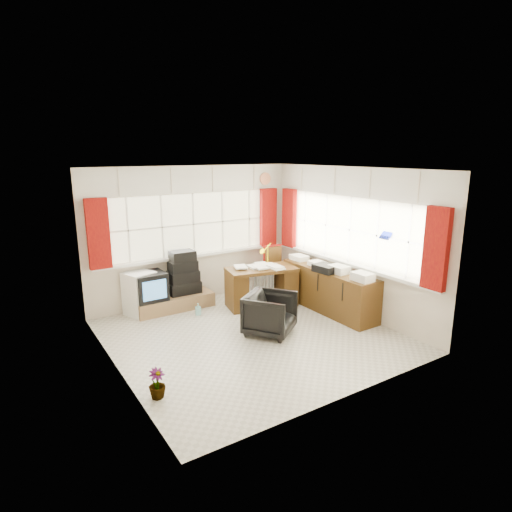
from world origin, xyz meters
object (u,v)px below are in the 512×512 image
(office_chair, at_px, (270,314))
(credenza, at_px, (328,289))
(task_chair, at_px, (275,268))
(tv_bench, at_px, (174,302))
(crt_tv, at_px, (149,286))
(desk_lamp, at_px, (268,250))
(radiator, at_px, (262,287))
(mini_fridge, at_px, (140,293))
(desk, at_px, (261,285))

(office_chair, xyz_separation_m, credenza, (1.44, 0.28, 0.07))
(task_chair, bearing_deg, credenza, -78.37)
(credenza, distance_m, tv_bench, 2.75)
(office_chair, relative_size, crt_tv, 1.30)
(desk_lamp, distance_m, radiator, 0.72)
(task_chair, bearing_deg, radiator, -150.84)
(desk_lamp, relative_size, credenza, 0.19)
(desk_lamp, xyz_separation_m, mini_fridge, (-2.26, 0.57, -0.60))
(tv_bench, distance_m, mini_fridge, 0.63)
(desk_lamp, distance_m, tv_bench, 1.95)
(task_chair, height_order, tv_bench, task_chair)
(desk, height_order, radiator, desk)
(task_chair, relative_size, office_chair, 1.35)
(desk_lamp, height_order, credenza, desk_lamp)
(desk, bearing_deg, credenza, -43.67)
(radiator, relative_size, tv_bench, 0.47)
(mini_fridge, bearing_deg, desk_lamp, -14.11)
(credenza, bearing_deg, office_chair, -169.03)
(tv_bench, bearing_deg, radiator, -18.12)
(tv_bench, bearing_deg, desk_lamp, -16.16)
(office_chair, relative_size, credenza, 0.36)
(credenza, bearing_deg, mini_fridge, 150.72)
(office_chair, height_order, tv_bench, office_chair)
(mini_fridge, bearing_deg, radiator, -15.45)
(desk_lamp, bearing_deg, mini_fridge, 165.89)
(tv_bench, bearing_deg, credenza, -33.70)
(radiator, xyz_separation_m, mini_fridge, (-2.13, 0.59, 0.11))
(office_chair, height_order, crt_tv, crt_tv)
(desk, bearing_deg, tv_bench, 153.86)
(task_chair, height_order, mini_fridge, task_chair)
(credenza, height_order, tv_bench, credenza)
(desk, relative_size, crt_tv, 2.44)
(tv_bench, bearing_deg, office_chair, -64.91)
(radiator, height_order, credenza, credenza)
(radiator, height_order, tv_bench, radiator)
(radiator, bearing_deg, task_chair, 29.16)
(crt_tv, bearing_deg, credenza, -29.57)
(desk_lamp, bearing_deg, credenza, -60.16)
(office_chair, relative_size, radiator, 1.07)
(crt_tv, xyz_separation_m, mini_fridge, (-0.15, 0.07, -0.12))
(crt_tv, bearing_deg, task_chair, -6.14)
(credenza, xyz_separation_m, tv_bench, (-2.28, 1.52, -0.27))
(desk, relative_size, task_chair, 1.39)
(office_chair, distance_m, tv_bench, 2.00)
(office_chair, bearing_deg, task_chair, 16.94)
(credenza, height_order, crt_tv, credenza)
(task_chair, distance_m, tv_bench, 2.07)
(desk_lamp, relative_size, task_chair, 0.39)
(mini_fridge, bearing_deg, office_chair, -52.97)
(task_chair, xyz_separation_m, radiator, (-0.46, -0.26, -0.24))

